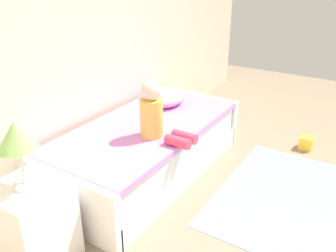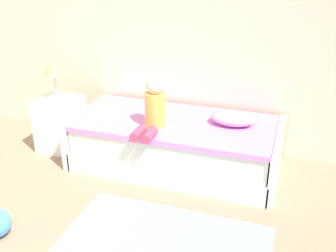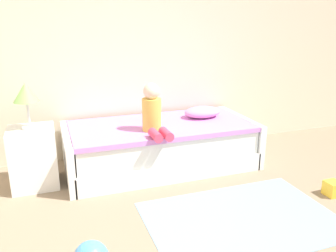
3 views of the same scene
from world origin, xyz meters
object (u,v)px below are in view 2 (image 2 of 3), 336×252
(nightstand, at_px, (60,123))
(child_figure, at_px, (153,108))
(bed, at_px, (176,143))
(table_lamp, at_px, (54,68))
(pillow, at_px, (233,118))

(nightstand, height_order, child_figure, child_figure)
(nightstand, bearing_deg, bed, 1.74)
(nightstand, relative_size, table_lamp, 1.33)
(table_lamp, height_order, pillow, table_lamp)
(table_lamp, xyz_separation_m, child_figure, (1.20, -0.19, -0.23))
(child_figure, height_order, pillow, child_figure)
(table_lamp, bearing_deg, bed, 1.74)
(nightstand, distance_m, pillow, 1.93)
(bed, bearing_deg, nightstand, -178.26)
(child_figure, bearing_deg, pillow, 24.80)
(nightstand, bearing_deg, pillow, 4.23)
(child_figure, bearing_deg, bed, 55.86)
(table_lamp, bearing_deg, pillow, 4.23)
(bed, bearing_deg, table_lamp, -178.26)
(child_figure, bearing_deg, table_lamp, 171.08)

